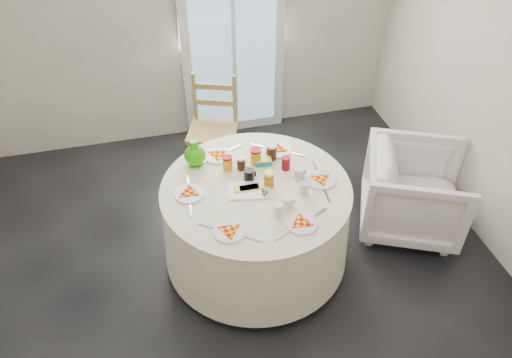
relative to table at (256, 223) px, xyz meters
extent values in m
plane|color=black|center=(-0.17, -0.13, -0.38)|extent=(4.00, 4.00, 0.00)
cube|color=#BCB5A3|center=(-0.17, 1.87, 0.93)|extent=(4.00, 0.02, 2.60)
cube|color=silver|center=(0.23, 1.82, 0.68)|extent=(1.00, 0.08, 2.10)
cylinder|color=white|center=(0.00, 0.00, 0.00)|extent=(1.37, 1.37, 0.70)
imported|color=white|center=(1.32, 0.05, 0.02)|extent=(0.96, 0.98, 0.78)
cube|color=teal|center=(0.11, 0.25, 0.41)|extent=(0.13, 0.10, 0.05)
camera|label=1|loc=(-0.64, -2.55, 2.61)|focal=35.00mm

